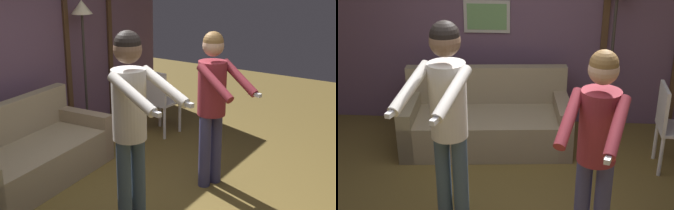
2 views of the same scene
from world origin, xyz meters
The scene contains 6 objects.
back_wall_assembly centered at (0.02, 2.26, 1.30)m, with size 6.40×0.10×2.60m.
couch centered at (-0.24, 1.52, 0.28)m, with size 1.96×1.00×0.87m.
torchiere_lamp centered at (1.20, 1.97, 1.49)m, with size 0.28×0.28×1.87m.
person_standing_left centered at (-0.37, -0.02, 1.14)m, with size 0.56×0.77×1.84m.
person_standing_right centered at (0.79, -0.21, 1.02)m, with size 0.57×0.70×1.69m.
dining_chair_distant centered at (1.74, 1.13, 0.53)m, with size 0.45×0.45×0.93m.
Camera 2 is at (0.33, -3.37, 2.63)m, focal length 50.00 mm.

